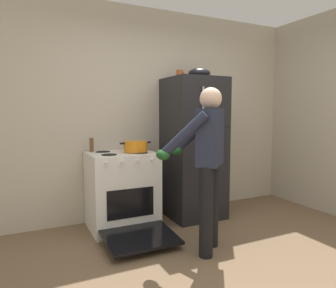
% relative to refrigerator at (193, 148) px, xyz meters
% --- Properties ---
extents(ground, '(8.00, 8.00, 0.00)m').
position_rel_refrigerator_xyz_m(ground, '(-0.46, -1.57, -0.90)').
color(ground, brown).
extents(kitchen_wall_back, '(6.00, 0.10, 2.70)m').
position_rel_refrigerator_xyz_m(kitchen_wall_back, '(-0.46, 0.38, 0.45)').
color(kitchen_wall_back, beige).
rests_on(kitchen_wall_back, ground).
extents(refrigerator, '(0.68, 0.72, 1.80)m').
position_rel_refrigerator_xyz_m(refrigerator, '(0.00, 0.00, 0.00)').
color(refrigerator, black).
rests_on(refrigerator, ground).
extents(stove_range, '(0.76, 1.21, 0.90)m').
position_rel_refrigerator_xyz_m(stove_range, '(-0.97, -0.02, -0.46)').
color(stove_range, white).
rests_on(stove_range, ground).
extents(person_cook, '(0.69, 0.72, 1.60)m').
position_rel_refrigerator_xyz_m(person_cook, '(-0.42, -0.96, 0.06)').
color(person_cook, black).
rests_on(person_cook, ground).
extents(red_pot, '(0.38, 0.28, 0.12)m').
position_rel_refrigerator_xyz_m(red_pot, '(-0.81, -0.05, 0.07)').
color(red_pot, orange).
rests_on(red_pot, stove_range).
extents(coffee_mug, '(0.11, 0.08, 0.10)m').
position_rel_refrigerator_xyz_m(coffee_mug, '(-0.18, 0.05, 0.95)').
color(coffee_mug, '#B24C1E').
rests_on(coffee_mug, refrigerator).
extents(pepper_mill, '(0.05, 0.05, 0.16)m').
position_rel_refrigerator_xyz_m(pepper_mill, '(-1.27, 0.20, 0.08)').
color(pepper_mill, brown).
rests_on(pepper_mill, stove_range).
extents(mixing_bowl, '(0.28, 0.28, 0.13)m').
position_rel_refrigerator_xyz_m(mixing_bowl, '(0.08, 0.00, 0.97)').
color(mixing_bowl, black).
rests_on(mixing_bowl, refrigerator).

